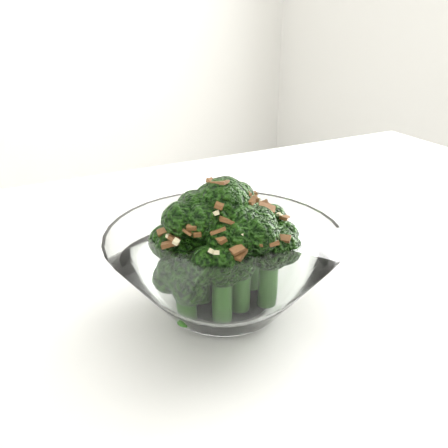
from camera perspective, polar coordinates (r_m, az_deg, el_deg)
table at (r=0.75m, az=6.29°, el=-6.31°), size 1.32×1.00×0.75m
broccoli_dish at (r=0.53m, az=-0.07°, el=-4.20°), size 0.25×0.25×0.16m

